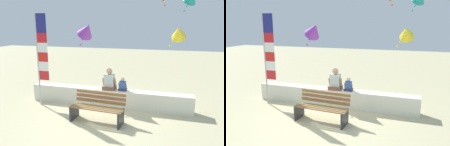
% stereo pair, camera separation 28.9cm
% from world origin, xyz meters
% --- Properties ---
extents(ground_plane, '(40.00, 40.00, 0.00)m').
position_xyz_m(ground_plane, '(0.00, 0.00, 0.00)').
color(ground_plane, '#C2B88B').
extents(seawall_ledge, '(5.88, 0.45, 0.62)m').
position_xyz_m(seawall_ledge, '(0.00, 1.32, 0.31)').
color(seawall_ledge, silver).
rests_on(seawall_ledge, ground).
extents(park_bench, '(1.67, 0.70, 0.88)m').
position_xyz_m(park_bench, '(0.11, -0.04, 0.42)').
color(park_bench, '#946543').
rests_on(park_bench, ground).
extents(person_adult, '(0.50, 0.37, 0.77)m').
position_xyz_m(person_adult, '(0.06, 1.30, 0.92)').
color(person_adult, brown).
rests_on(person_adult, seawall_ledge).
extents(person_child, '(0.31, 0.23, 0.47)m').
position_xyz_m(person_child, '(0.54, 1.30, 0.81)').
color(person_child, '#313048').
rests_on(person_child, seawall_ledge).
extents(flag_banner, '(0.43, 0.05, 3.26)m').
position_xyz_m(flag_banner, '(-2.29, 0.76, 1.93)').
color(flag_banner, '#B7B7BC').
rests_on(flag_banner, ground).
extents(kite_yellow, '(0.64, 0.82, 0.97)m').
position_xyz_m(kite_yellow, '(2.29, 3.11, 2.58)').
color(kite_yellow, yellow).
extents(kite_purple, '(1.00, 0.95, 0.97)m').
position_xyz_m(kite_purple, '(-1.07, 2.03, 2.67)').
color(kite_purple, purple).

